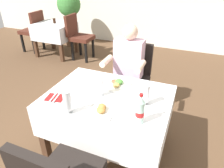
{
  "coord_description": "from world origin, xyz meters",
  "views": [
    {
      "loc": [
        0.79,
        -1.33,
        1.83
      ],
      "look_at": [
        0.13,
        0.29,
        0.82
      ],
      "focal_mm": 32.46,
      "sensor_mm": 36.0,
      "label": 1
    }
  ],
  "objects_px": {
    "main_dining_table": "(108,109)",
    "beer_glass_left": "(100,86)",
    "beer_glass_right": "(68,101)",
    "napkin_cutlery_set": "(55,98)",
    "background_dining_table": "(55,32)",
    "background_chair_left": "(33,29)",
    "cola_bottle_primary": "(140,110)",
    "seated_diner_far": "(127,68)",
    "chair_far_diner_seat": "(133,76)",
    "plate_near_camera": "(102,109)",
    "beer_glass_middle": "(146,94)",
    "plate_far_diner": "(117,84)",
    "background_chair_right": "(78,35)",
    "background_table_tumbler": "(54,21)",
    "potted_plant_corner": "(69,10)"
  },
  "relations": [
    {
      "from": "beer_glass_right",
      "to": "napkin_cutlery_set",
      "type": "height_order",
      "value": "beer_glass_right"
    },
    {
      "from": "napkin_cutlery_set",
      "to": "beer_glass_right",
      "type": "bearing_deg",
      "value": -30.1
    },
    {
      "from": "cola_bottle_primary",
      "to": "background_chair_right",
      "type": "bearing_deg",
      "value": 129.38
    },
    {
      "from": "seated_diner_far",
      "to": "background_chair_right",
      "type": "relative_size",
      "value": 1.3
    },
    {
      "from": "chair_far_diner_seat",
      "to": "napkin_cutlery_set",
      "type": "relative_size",
      "value": 4.95
    },
    {
      "from": "seated_diner_far",
      "to": "beer_glass_right",
      "type": "relative_size",
      "value": 5.74
    },
    {
      "from": "beer_glass_middle",
      "to": "background_table_tumbler",
      "type": "xyz_separation_m",
      "value": [
        -2.66,
        2.29,
        -0.05
      ]
    },
    {
      "from": "background_chair_right",
      "to": "background_table_tumbler",
      "type": "relative_size",
      "value": 8.82
    },
    {
      "from": "chair_far_diner_seat",
      "to": "background_chair_right",
      "type": "height_order",
      "value": "same"
    },
    {
      "from": "seated_diner_far",
      "to": "background_chair_right",
      "type": "distance_m",
      "value": 2.25
    },
    {
      "from": "potted_plant_corner",
      "to": "napkin_cutlery_set",
      "type": "bearing_deg",
      "value": -59.64
    },
    {
      "from": "seated_diner_far",
      "to": "background_chair_left",
      "type": "distance_m",
      "value": 3.27
    },
    {
      "from": "plate_far_diner",
      "to": "beer_glass_left",
      "type": "bearing_deg",
      "value": -109.86
    },
    {
      "from": "main_dining_table",
      "to": "beer_glass_left",
      "type": "xyz_separation_m",
      "value": [
        -0.07,
        -0.02,
        0.27
      ]
    },
    {
      "from": "beer_glass_left",
      "to": "background_chair_right",
      "type": "height_order",
      "value": "background_chair_right"
    },
    {
      "from": "background_dining_table",
      "to": "background_chair_left",
      "type": "xyz_separation_m",
      "value": [
        -0.62,
        0.0,
        0.01
      ]
    },
    {
      "from": "beer_glass_middle",
      "to": "cola_bottle_primary",
      "type": "xyz_separation_m",
      "value": [
        0.02,
        -0.26,
        0.01
      ]
    },
    {
      "from": "background_chair_left",
      "to": "main_dining_table",
      "type": "bearing_deg",
      "value": -37.75
    },
    {
      "from": "main_dining_table",
      "to": "plate_near_camera",
      "type": "height_order",
      "value": "plate_near_camera"
    },
    {
      "from": "beer_glass_middle",
      "to": "background_table_tumbler",
      "type": "height_order",
      "value": "beer_glass_middle"
    },
    {
      "from": "chair_far_diner_seat",
      "to": "background_dining_table",
      "type": "distance_m",
      "value": 2.72
    },
    {
      "from": "seated_diner_far",
      "to": "plate_far_diner",
      "type": "bearing_deg",
      "value": -83.18
    },
    {
      "from": "plate_far_diner",
      "to": "background_chair_left",
      "type": "relative_size",
      "value": 0.27
    },
    {
      "from": "background_dining_table",
      "to": "background_chair_left",
      "type": "distance_m",
      "value": 0.62
    },
    {
      "from": "beer_glass_left",
      "to": "main_dining_table",
      "type": "bearing_deg",
      "value": 17.1
    },
    {
      "from": "main_dining_table",
      "to": "plate_near_camera",
      "type": "xyz_separation_m",
      "value": [
        0.05,
        -0.24,
        0.19
      ]
    },
    {
      "from": "beer_glass_right",
      "to": "plate_far_diner",
      "type": "bearing_deg",
      "value": 69.31
    },
    {
      "from": "beer_glass_left",
      "to": "background_table_tumbler",
      "type": "relative_size",
      "value": 1.96
    },
    {
      "from": "plate_far_diner",
      "to": "background_chair_right",
      "type": "distance_m",
      "value": 2.68
    },
    {
      "from": "main_dining_table",
      "to": "napkin_cutlery_set",
      "type": "relative_size",
      "value": 6.15
    },
    {
      "from": "cola_bottle_primary",
      "to": "seated_diner_far",
      "type": "bearing_deg",
      "value": 113.55
    },
    {
      "from": "background_dining_table",
      "to": "background_chair_right",
      "type": "xyz_separation_m",
      "value": [
        0.62,
        0.0,
        0.01
      ]
    },
    {
      "from": "napkin_cutlery_set",
      "to": "background_table_tumbler",
      "type": "relative_size",
      "value": 1.78
    },
    {
      "from": "potted_plant_corner",
      "to": "beer_glass_middle",
      "type": "bearing_deg",
      "value": -47.95
    },
    {
      "from": "chair_far_diner_seat",
      "to": "potted_plant_corner",
      "type": "bearing_deg",
      "value": 137.39
    },
    {
      "from": "background_table_tumbler",
      "to": "main_dining_table",
      "type": "bearing_deg",
      "value": -44.83
    },
    {
      "from": "beer_glass_right",
      "to": "napkin_cutlery_set",
      "type": "distance_m",
      "value": 0.31
    },
    {
      "from": "beer_glass_left",
      "to": "beer_glass_right",
      "type": "bearing_deg",
      "value": -111.25
    },
    {
      "from": "beer_glass_right",
      "to": "napkin_cutlery_set",
      "type": "bearing_deg",
      "value": 149.9
    },
    {
      "from": "main_dining_table",
      "to": "background_dining_table",
      "type": "height_order",
      "value": "same"
    },
    {
      "from": "cola_bottle_primary",
      "to": "background_chair_left",
      "type": "bearing_deg",
      "value": 142.63
    },
    {
      "from": "chair_far_diner_seat",
      "to": "background_table_tumbler",
      "type": "xyz_separation_m",
      "value": [
        -2.3,
        1.44,
        0.24
      ]
    },
    {
      "from": "main_dining_table",
      "to": "background_chair_left",
      "type": "distance_m",
      "value": 3.71
    },
    {
      "from": "napkin_cutlery_set",
      "to": "background_chair_right",
      "type": "xyz_separation_m",
      "value": [
        -1.24,
        2.5,
        -0.19
      ]
    },
    {
      "from": "seated_diner_far",
      "to": "background_dining_table",
      "type": "xyz_separation_m",
      "value": [
        -2.26,
        1.53,
        -0.17
      ]
    },
    {
      "from": "chair_far_diner_seat",
      "to": "beer_glass_right",
      "type": "height_order",
      "value": "chair_far_diner_seat"
    },
    {
      "from": "beer_glass_middle",
      "to": "background_dining_table",
      "type": "relative_size",
      "value": 0.25
    },
    {
      "from": "background_dining_table",
      "to": "potted_plant_corner",
      "type": "bearing_deg",
      "value": 93.36
    },
    {
      "from": "seated_diner_far",
      "to": "beer_glass_middle",
      "type": "relative_size",
      "value": 6.16
    },
    {
      "from": "main_dining_table",
      "to": "plate_far_diner",
      "type": "distance_m",
      "value": 0.28
    }
  ]
}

